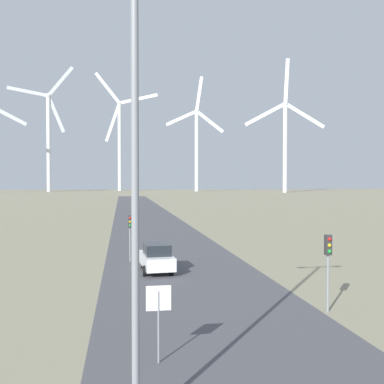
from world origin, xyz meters
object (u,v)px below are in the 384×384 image
object	(u,v)px
wind_turbine_center	(120,136)
wind_turbine_right	(197,142)
traffic_light_post_near_right	(328,255)
car_approaching	(157,258)
traffic_light_post_near_left	(130,228)
stop_sign_near	(159,309)
wind_turbine_far_right	(285,137)
wind_turbine_left	(49,133)
streetlamp	(135,103)

from	to	relation	value
wind_turbine_center	wind_turbine_right	xyz separation A→B (m)	(42.86, -15.80, -3.88)
traffic_light_post_near_right	car_approaching	bearing A→B (deg)	124.16
traffic_light_post_near_left	wind_turbine_center	world-z (taller)	wind_turbine_center
traffic_light_post_near_left	stop_sign_near	bearing A→B (deg)	-88.24
traffic_light_post_near_left	wind_turbine_far_right	world-z (taller)	wind_turbine_far_right
car_approaching	wind_turbine_right	xyz separation A→B (m)	(39.66, 220.59, 26.96)
wind_turbine_center	wind_turbine_far_right	distance (m)	95.98
traffic_light_post_near_left	traffic_light_post_near_right	xyz separation A→B (m)	(8.46, -13.92, 0.07)
wind_turbine_far_right	car_approaching	bearing A→B (deg)	-112.92
wind_turbine_center	wind_turbine_right	distance (m)	45.85
stop_sign_near	traffic_light_post_near_left	bearing A→B (deg)	91.76
wind_turbine_left	wind_turbine_right	world-z (taller)	wind_turbine_left
stop_sign_near	car_approaching	distance (m)	14.54
streetlamp	car_approaching	distance (m)	19.52
stop_sign_near	wind_turbine_far_right	size ratio (longest dim) A/B	0.04
traffic_light_post_near_right	wind_turbine_right	bearing A→B (deg)	81.90
car_approaching	wind_turbine_far_right	size ratio (longest dim) A/B	0.06
streetlamp	wind_turbine_right	world-z (taller)	wind_turbine_right
traffic_light_post_near_left	wind_turbine_left	distance (m)	224.83
traffic_light_post_near_right	wind_turbine_right	size ratio (longest dim) A/B	0.05
streetlamp	traffic_light_post_near_right	world-z (taller)	streetlamp
streetlamp	wind_turbine_center	distance (m)	255.76
wind_turbine_center	wind_turbine_left	bearing A→B (deg)	-160.86
traffic_light_post_near_left	wind_turbine_center	bearing A→B (deg)	90.39
streetlamp	stop_sign_near	size ratio (longest dim) A/B	5.03
stop_sign_near	wind_turbine_far_right	bearing A→B (deg)	68.31
traffic_light_post_near_right	wind_turbine_far_right	bearing A→B (deg)	69.87
streetlamp	stop_sign_near	world-z (taller)	streetlamp
wind_turbine_right	wind_turbine_far_right	world-z (taller)	wind_turbine_far_right
wind_turbine_left	wind_turbine_center	world-z (taller)	wind_turbine_center
streetlamp	wind_turbine_right	distance (m)	243.24
streetlamp	car_approaching	bearing A→B (deg)	84.04
traffic_light_post_near_left	wind_turbine_right	xyz separation A→B (m)	(41.28, 216.75, 25.40)
streetlamp	wind_turbine_far_right	world-z (taller)	wind_turbine_far_right
streetlamp	wind_turbine_center	bearing A→B (deg)	90.29
traffic_light_post_near_left	wind_turbine_right	size ratio (longest dim) A/B	0.05
wind_turbine_right	wind_turbine_far_right	bearing A→B (deg)	-40.09
streetlamp	car_approaching	world-z (taller)	streetlamp
car_approaching	wind_turbine_center	size ratio (longest dim) A/B	0.06
stop_sign_near	wind_turbine_right	bearing A→B (deg)	80.17
wind_turbine_center	streetlamp	bearing A→B (deg)	-89.71
streetlamp	traffic_light_post_near_right	size ratio (longest dim) A/B	3.64
wind_turbine_left	traffic_light_post_near_right	bearing A→B (deg)	-78.39
traffic_light_post_near_right	wind_turbine_far_right	xyz separation A→B (m)	(72.36, 197.39, 25.63)
wind_turbine_far_right	wind_turbine_right	bearing A→B (deg)	139.91
traffic_light_post_near_left	wind_turbine_left	xyz separation A→B (m)	(-39.47, 219.40, 29.21)
wind_turbine_left	wind_turbine_right	size ratio (longest dim) A/B	1.07
streetlamp	wind_turbine_far_right	distance (m)	221.90
traffic_light_post_near_left	wind_turbine_center	size ratio (longest dim) A/B	0.05
stop_sign_near	wind_turbine_right	size ratio (longest dim) A/B	0.04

